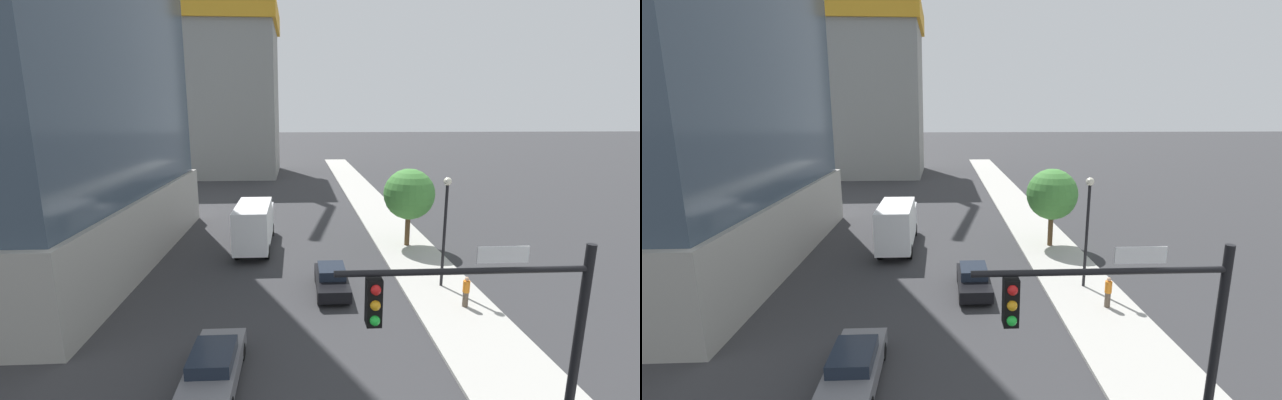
# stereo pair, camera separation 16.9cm
# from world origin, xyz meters

# --- Properties ---
(sidewalk) EXTENTS (4.18, 120.00, 0.15)m
(sidewalk) POSITION_xyz_m (8.43, 20.00, 0.07)
(sidewalk) COLOR #B2AFA8
(sidewalk) RESTS_ON ground
(construction_building) EXTENTS (16.58, 23.09, 34.80)m
(construction_building) POSITION_xyz_m (-10.27, 61.87, 13.89)
(construction_building) COLOR gray
(construction_building) RESTS_ON ground
(traffic_light_pole) EXTENTS (5.54, 0.48, 6.85)m
(traffic_light_pole) POSITION_xyz_m (4.87, 3.88, 4.86)
(traffic_light_pole) COLOR black
(traffic_light_pole) RESTS_ON sidewalk
(street_lamp) EXTENTS (0.44, 0.44, 6.16)m
(street_lamp) POSITION_xyz_m (8.60, 17.15, 4.15)
(street_lamp) COLOR black
(street_lamp) RESTS_ON sidewalk
(street_tree) EXTENTS (3.65, 3.65, 5.64)m
(street_tree) POSITION_xyz_m (8.57, 24.38, 3.95)
(street_tree) COLOR brown
(street_tree) RESTS_ON sidewalk
(car_black) EXTENTS (1.74, 4.17, 1.42)m
(car_black) POSITION_xyz_m (2.40, 17.04, 0.70)
(car_black) COLOR black
(car_black) RESTS_ON ground
(car_gray) EXTENTS (1.79, 4.68, 1.45)m
(car_gray) POSITION_xyz_m (-2.51, 9.29, 0.73)
(car_gray) COLOR slate
(car_gray) RESTS_ON ground
(box_truck) EXTENTS (2.31, 7.78, 3.45)m
(box_truck) POSITION_xyz_m (-2.51, 24.63, 1.89)
(box_truck) COLOR silver
(box_truck) RESTS_ON ground
(pedestrian_orange_shirt) EXTENTS (0.34, 0.34, 1.57)m
(pedestrian_orange_shirt) POSITION_xyz_m (8.93, 14.60, 0.94)
(pedestrian_orange_shirt) COLOR brown
(pedestrian_orange_shirt) RESTS_ON sidewalk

